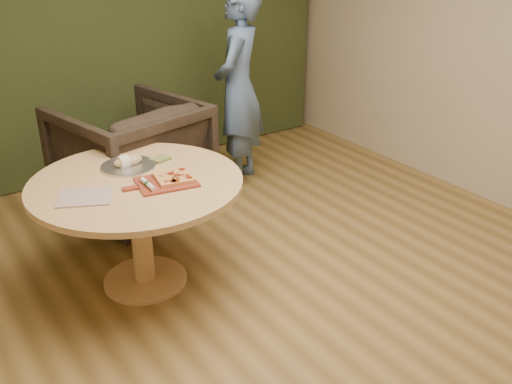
{
  "coord_description": "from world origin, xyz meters",
  "views": [
    {
      "loc": [
        -1.72,
        -2.19,
        2.19
      ],
      "look_at": [
        -0.04,
        0.25,
        0.79
      ],
      "focal_mm": 40.0,
      "sensor_mm": 36.0,
      "label": 1
    }
  ],
  "objects_px": {
    "cutlery_roll": "(148,184)",
    "armchair": "(130,152)",
    "bread_roll": "(127,161)",
    "person_standing": "(238,89)",
    "flatbread_pizza": "(174,177)",
    "pizza_paddle": "(165,183)",
    "pedestal_table": "(138,200)",
    "serving_tray": "(129,166)"
  },
  "relations": [
    {
      "from": "cutlery_roll",
      "to": "bread_roll",
      "type": "height_order",
      "value": "bread_roll"
    },
    {
      "from": "flatbread_pizza",
      "to": "cutlery_roll",
      "type": "distance_m",
      "value": 0.18
    },
    {
      "from": "pizza_paddle",
      "to": "armchair",
      "type": "height_order",
      "value": "armchair"
    },
    {
      "from": "flatbread_pizza",
      "to": "bread_roll",
      "type": "xyz_separation_m",
      "value": [
        -0.15,
        0.37,
        0.02
      ]
    },
    {
      "from": "serving_tray",
      "to": "person_standing",
      "type": "relative_size",
      "value": 0.2
    },
    {
      "from": "person_standing",
      "to": "pedestal_table",
      "type": "bearing_deg",
      "value": -5.91
    },
    {
      "from": "cutlery_roll",
      "to": "serving_tray",
      "type": "relative_size",
      "value": 0.56
    },
    {
      "from": "pizza_paddle",
      "to": "armchair",
      "type": "bearing_deg",
      "value": 87.87
    },
    {
      "from": "bread_roll",
      "to": "person_standing",
      "type": "xyz_separation_m",
      "value": [
        1.39,
        0.82,
        0.09
      ]
    },
    {
      "from": "bread_roll",
      "to": "serving_tray",
      "type": "bearing_deg",
      "value": 0.0
    },
    {
      "from": "armchair",
      "to": "bread_roll",
      "type": "bearing_deg",
      "value": 54.06
    },
    {
      "from": "serving_tray",
      "to": "armchair",
      "type": "relative_size",
      "value": 0.34
    },
    {
      "from": "flatbread_pizza",
      "to": "serving_tray",
      "type": "xyz_separation_m",
      "value": [
        -0.14,
        0.37,
        -0.02
      ]
    },
    {
      "from": "serving_tray",
      "to": "flatbread_pizza",
      "type": "bearing_deg",
      "value": -68.6
    },
    {
      "from": "flatbread_pizza",
      "to": "serving_tray",
      "type": "relative_size",
      "value": 0.72
    },
    {
      "from": "pizza_paddle",
      "to": "person_standing",
      "type": "bearing_deg",
      "value": 52.47
    },
    {
      "from": "cutlery_roll",
      "to": "person_standing",
      "type": "relative_size",
      "value": 0.11
    },
    {
      "from": "pedestal_table",
      "to": "pizza_paddle",
      "type": "height_order",
      "value": "pizza_paddle"
    },
    {
      "from": "pedestal_table",
      "to": "cutlery_roll",
      "type": "xyz_separation_m",
      "value": [
        0.01,
        -0.16,
        0.17
      ]
    },
    {
      "from": "person_standing",
      "to": "flatbread_pizza",
      "type": "bearing_deg",
      "value": 1.88
    },
    {
      "from": "person_standing",
      "to": "cutlery_roll",
      "type": "bearing_deg",
      "value": -1.81
    },
    {
      "from": "pizza_paddle",
      "to": "serving_tray",
      "type": "relative_size",
      "value": 1.31
    },
    {
      "from": "cutlery_roll",
      "to": "armchair",
      "type": "xyz_separation_m",
      "value": [
        0.37,
        1.19,
        -0.26
      ]
    },
    {
      "from": "pedestal_table",
      "to": "armchair",
      "type": "xyz_separation_m",
      "value": [
        0.38,
        1.04,
        -0.09
      ]
    },
    {
      "from": "cutlery_roll",
      "to": "armchair",
      "type": "relative_size",
      "value": 0.19
    },
    {
      "from": "person_standing",
      "to": "serving_tray",
      "type": "bearing_deg",
      "value": -11.33
    },
    {
      "from": "pizza_paddle",
      "to": "flatbread_pizza",
      "type": "xyz_separation_m",
      "value": [
        0.07,
        -0.0,
        0.02
      ]
    },
    {
      "from": "pizza_paddle",
      "to": "bread_roll",
      "type": "relative_size",
      "value": 2.42
    },
    {
      "from": "cutlery_roll",
      "to": "armchair",
      "type": "height_order",
      "value": "armchair"
    },
    {
      "from": "bread_roll",
      "to": "pizza_paddle",
      "type": "bearing_deg",
      "value": -76.57
    },
    {
      "from": "pizza_paddle",
      "to": "bread_roll",
      "type": "height_order",
      "value": "bread_roll"
    },
    {
      "from": "pedestal_table",
      "to": "person_standing",
      "type": "relative_size",
      "value": 0.75
    },
    {
      "from": "serving_tray",
      "to": "person_standing",
      "type": "height_order",
      "value": "person_standing"
    },
    {
      "from": "bread_roll",
      "to": "armchair",
      "type": "xyz_separation_m",
      "value": [
        0.35,
        0.82,
        -0.28
      ]
    },
    {
      "from": "pizza_paddle",
      "to": "armchair",
      "type": "xyz_separation_m",
      "value": [
        0.26,
        1.18,
        -0.24
      ]
    },
    {
      "from": "serving_tray",
      "to": "pedestal_table",
      "type": "bearing_deg",
      "value": -101.63
    },
    {
      "from": "pedestal_table",
      "to": "armchair",
      "type": "height_order",
      "value": "armchair"
    },
    {
      "from": "cutlery_roll",
      "to": "bread_roll",
      "type": "xyz_separation_m",
      "value": [
        0.03,
        0.38,
        0.01
      ]
    },
    {
      "from": "pizza_paddle",
      "to": "cutlery_roll",
      "type": "distance_m",
      "value": 0.12
    },
    {
      "from": "pizza_paddle",
      "to": "cutlery_roll",
      "type": "bearing_deg",
      "value": -165.88
    },
    {
      "from": "bread_roll",
      "to": "pedestal_table",
      "type": "bearing_deg",
      "value": -99.4
    },
    {
      "from": "armchair",
      "to": "person_standing",
      "type": "distance_m",
      "value": 1.11
    }
  ]
}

